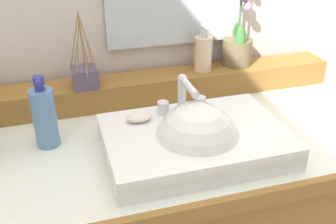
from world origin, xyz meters
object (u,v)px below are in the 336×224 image
object	(u,v)px
lotion_bottle	(45,117)
soap_bar	(139,117)
reed_diffuser	(85,76)
potted_plant	(238,45)
soap_dispenser	(203,52)
sink_basin	(196,142)

from	to	relation	value
lotion_bottle	soap_bar	bearing A→B (deg)	-12.90
reed_diffuser	potted_plant	bearing A→B (deg)	4.25
soap_dispenser	lotion_bottle	bearing A→B (deg)	-159.82
sink_basin	soap_bar	world-z (taller)	sink_basin
soap_bar	lotion_bottle	xyz separation A→B (m)	(-0.24, 0.06, 0.01)
soap_dispenser	reed_diffuser	bearing A→B (deg)	-176.52
lotion_bottle	potted_plant	bearing A→B (deg)	17.57
sink_basin	soap_dispenser	size ratio (longest dim) A/B	3.10
soap_bar	soap_dispenser	distance (m)	0.38
sink_basin	soap_dispenser	world-z (taller)	soap_dispenser
sink_basin	soap_dispenser	xyz separation A→B (m)	(0.15, 0.35, 0.12)
potted_plant	soap_dispenser	world-z (taller)	potted_plant
soap_bar	lotion_bottle	world-z (taller)	lotion_bottle
sink_basin	potted_plant	bearing A→B (deg)	52.17
potted_plant	soap_dispenser	xyz separation A→B (m)	(-0.13, -0.02, -0.01)
potted_plant	lotion_bottle	world-z (taller)	potted_plant
sink_basin	reed_diffuser	bearing A→B (deg)	127.53
potted_plant	sink_basin	bearing A→B (deg)	-127.83
potted_plant	lotion_bottle	distance (m)	0.69
sink_basin	lotion_bottle	bearing A→B (deg)	157.74
soap_dispenser	reed_diffuser	size ratio (longest dim) A/B	0.64
soap_bar	potted_plant	world-z (taller)	potted_plant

